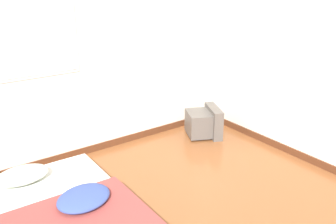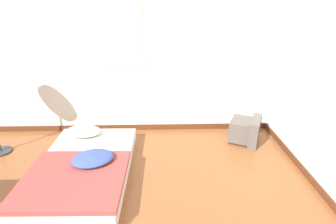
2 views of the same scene
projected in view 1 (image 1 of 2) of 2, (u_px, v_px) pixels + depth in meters
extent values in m
cube|color=silver|center=(40.00, 55.00, 4.03)|extent=(7.36, 0.06, 2.60)
cube|color=#562D19|center=(54.00, 160.00, 4.44)|extent=(7.36, 0.02, 0.09)
cube|color=silver|center=(23.00, 27.00, 3.81)|extent=(1.12, 0.01, 1.09)
cube|color=white|center=(23.00, 27.00, 3.81)|extent=(1.05, 0.01, 1.02)
cube|color=silver|center=(69.00, 217.00, 3.33)|extent=(1.15, 1.87, 0.17)
ellipsoid|color=silver|center=(22.00, 175.00, 3.72)|extent=(0.53, 0.35, 0.14)
ellipsoid|color=#384C93|center=(84.00, 198.00, 3.31)|extent=(0.59, 0.53, 0.11)
cube|color=#56514C|center=(198.00, 123.00, 5.13)|extent=(0.44, 0.49, 0.32)
cube|color=#56514C|center=(213.00, 121.00, 5.17)|extent=(0.32, 0.50, 0.40)
cube|color=#283342|center=(218.00, 120.00, 5.17)|extent=(0.18, 0.37, 0.29)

